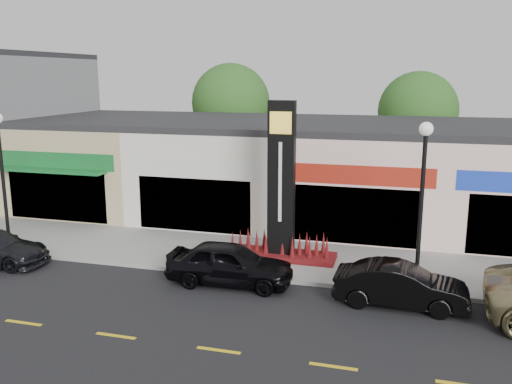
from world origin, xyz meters
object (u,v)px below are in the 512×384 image
at_px(lamp_west_near, 2,167).
at_px(lamp_east_near, 422,189).
at_px(car_black_conv, 401,286).
at_px(car_black_sedan, 230,264).
at_px(pylon_sign, 281,204).

height_order(lamp_west_near, lamp_east_near, same).
bearing_deg(car_black_conv, lamp_east_near, -18.11).
relative_size(lamp_east_near, car_black_conv, 1.34).
bearing_deg(car_black_sedan, car_black_conv, -94.20).
xyz_separation_m(lamp_west_near, pylon_sign, (11.00, 1.70, -1.20)).
bearing_deg(pylon_sign, car_black_sedan, -112.85).
height_order(pylon_sign, car_black_sedan, pylon_sign).
xyz_separation_m(lamp_east_near, pylon_sign, (-5.00, 1.70, -1.20)).
xyz_separation_m(pylon_sign, car_black_conv, (4.51, -3.03, -1.60)).
bearing_deg(lamp_west_near, car_black_conv, -4.93).
distance_m(lamp_east_near, car_black_sedan, 6.81).
bearing_deg(car_black_conv, pylon_sign, 58.06).
height_order(lamp_west_near, car_black_conv, lamp_west_near).
bearing_deg(pylon_sign, car_black_conv, -33.93).
bearing_deg(lamp_east_near, car_black_sedan, -170.42).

